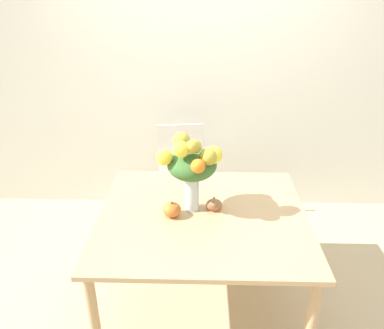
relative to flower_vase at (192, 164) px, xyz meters
name	(u,v)px	position (x,y,z in m)	size (l,w,h in m)	color
ground_plane	(201,300)	(0.07, -0.05, -1.07)	(12.00, 12.00, 0.00)	tan
wall_back	(203,70)	(0.07, 1.32, 0.28)	(8.00, 0.06, 2.70)	silver
dining_table	(202,225)	(0.07, -0.05, -0.41)	(1.31, 1.16, 0.74)	tan
flower_vase	(192,164)	(0.00, 0.00, 0.00)	(0.39, 0.33, 0.51)	silver
pumpkin	(172,210)	(-0.12, -0.08, -0.28)	(0.11, 0.11, 0.10)	orange
turkey_figurine	(214,203)	(0.14, 0.01, -0.28)	(0.10, 0.14, 0.09)	#936642
dining_chair_near_window	(182,178)	(-0.11, 0.87, -0.57)	(0.47, 0.47, 0.96)	white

